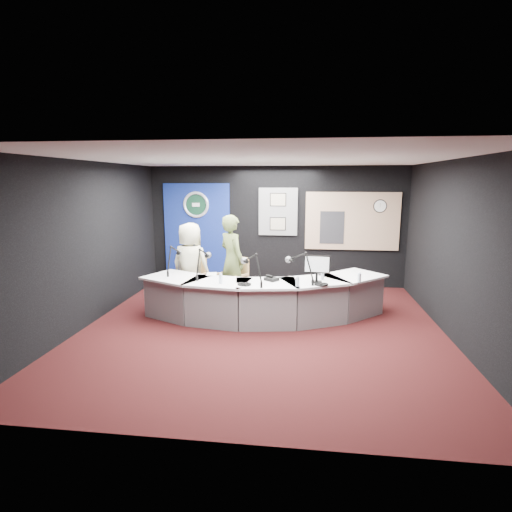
# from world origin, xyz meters

# --- Properties ---
(ground) EXTENTS (6.00, 6.00, 0.00)m
(ground) POSITION_xyz_m (0.00, 0.00, 0.00)
(ground) COLOR black
(ground) RESTS_ON ground
(ceiling) EXTENTS (6.00, 6.00, 0.02)m
(ceiling) POSITION_xyz_m (0.00, 0.00, 2.80)
(ceiling) COLOR silver
(ceiling) RESTS_ON ground
(wall_back) EXTENTS (6.00, 0.02, 2.80)m
(wall_back) POSITION_xyz_m (0.00, 3.00, 1.40)
(wall_back) COLOR black
(wall_back) RESTS_ON ground
(wall_front) EXTENTS (6.00, 0.02, 2.80)m
(wall_front) POSITION_xyz_m (0.00, -3.00, 1.40)
(wall_front) COLOR black
(wall_front) RESTS_ON ground
(wall_left) EXTENTS (0.02, 6.00, 2.80)m
(wall_left) POSITION_xyz_m (-3.00, 0.00, 1.40)
(wall_left) COLOR black
(wall_left) RESTS_ON ground
(wall_right) EXTENTS (0.02, 6.00, 2.80)m
(wall_right) POSITION_xyz_m (3.00, 0.00, 1.40)
(wall_right) COLOR black
(wall_right) RESTS_ON ground
(broadcast_desk) EXTENTS (4.50, 1.90, 0.75)m
(broadcast_desk) POSITION_xyz_m (-0.05, 0.55, 0.38)
(broadcast_desk) COLOR silver
(broadcast_desk) RESTS_ON ground
(backdrop_panel) EXTENTS (1.60, 0.05, 2.30)m
(backdrop_panel) POSITION_xyz_m (-1.90, 2.97, 1.25)
(backdrop_panel) COLOR navy
(backdrop_panel) RESTS_ON wall_back
(agency_seal) EXTENTS (0.63, 0.07, 0.63)m
(agency_seal) POSITION_xyz_m (-1.90, 2.93, 1.90)
(agency_seal) COLOR silver
(agency_seal) RESTS_ON backdrop_panel
(seal_center) EXTENTS (0.48, 0.01, 0.48)m
(seal_center) POSITION_xyz_m (-1.90, 2.94, 1.90)
(seal_center) COLOR #0D311F
(seal_center) RESTS_ON backdrop_panel
(pinboard) EXTENTS (0.90, 0.04, 1.10)m
(pinboard) POSITION_xyz_m (0.05, 2.97, 1.75)
(pinboard) COLOR slate
(pinboard) RESTS_ON wall_back
(framed_photo_upper) EXTENTS (0.34, 0.02, 0.27)m
(framed_photo_upper) POSITION_xyz_m (0.05, 2.94, 2.03)
(framed_photo_upper) COLOR gray
(framed_photo_upper) RESTS_ON pinboard
(framed_photo_lower) EXTENTS (0.34, 0.02, 0.27)m
(framed_photo_lower) POSITION_xyz_m (0.05, 2.94, 1.47)
(framed_photo_lower) COLOR gray
(framed_photo_lower) RESTS_ON pinboard
(booth_window_frame) EXTENTS (2.12, 0.06, 1.32)m
(booth_window_frame) POSITION_xyz_m (1.75, 2.97, 1.55)
(booth_window_frame) COLOR tan
(booth_window_frame) RESTS_ON wall_back
(booth_glow) EXTENTS (2.00, 0.02, 1.20)m
(booth_glow) POSITION_xyz_m (1.75, 2.96, 1.55)
(booth_glow) COLOR #FCC79F
(booth_glow) RESTS_ON booth_window_frame
(equipment_rack) EXTENTS (0.55, 0.02, 0.75)m
(equipment_rack) POSITION_xyz_m (1.30, 2.94, 1.40)
(equipment_rack) COLOR black
(equipment_rack) RESTS_ON booth_window_frame
(wall_clock) EXTENTS (0.28, 0.01, 0.28)m
(wall_clock) POSITION_xyz_m (2.35, 2.94, 1.90)
(wall_clock) COLOR white
(wall_clock) RESTS_ON booth_window_frame
(armchair_left) EXTENTS (0.69, 0.69, 1.02)m
(armchair_left) POSITION_xyz_m (-1.55, 1.15, 0.51)
(armchair_left) COLOR tan
(armchair_left) RESTS_ON ground
(armchair_right) EXTENTS (0.67, 0.67, 0.85)m
(armchair_right) POSITION_xyz_m (-0.74, 1.27, 0.42)
(armchair_right) COLOR tan
(armchair_right) RESTS_ON ground
(draped_jacket) EXTENTS (0.51, 0.21, 0.70)m
(draped_jacket) POSITION_xyz_m (-1.63, 1.39, 0.62)
(draped_jacket) COLOR gray
(draped_jacket) RESTS_ON armchair_left
(person_man) EXTENTS (0.91, 0.70, 1.66)m
(person_man) POSITION_xyz_m (-1.55, 1.15, 0.83)
(person_man) COLOR beige
(person_man) RESTS_ON ground
(person_woman) EXTENTS (0.77, 0.78, 1.81)m
(person_woman) POSITION_xyz_m (-0.74, 1.27, 0.91)
(person_woman) COLOR #505E31
(person_woman) RESTS_ON ground
(computer_monitor) EXTENTS (0.43, 0.07, 0.29)m
(computer_monitor) POSITION_xyz_m (0.90, 0.35, 1.07)
(computer_monitor) COLOR black
(computer_monitor) RESTS_ON broadcast_desk
(desk_phone) EXTENTS (0.28, 0.27, 0.05)m
(desk_phone) POSITION_xyz_m (0.12, 0.38, 0.78)
(desk_phone) COLOR black
(desk_phone) RESTS_ON broadcast_desk
(headphones_near) EXTENTS (0.20, 0.20, 0.03)m
(headphones_near) POSITION_xyz_m (0.97, 0.17, 0.77)
(headphones_near) COLOR black
(headphones_near) RESTS_ON broadcast_desk
(headphones_far) EXTENTS (0.24, 0.24, 0.04)m
(headphones_far) POSITION_xyz_m (-0.30, 0.02, 0.77)
(headphones_far) COLOR black
(headphones_far) RESTS_ON broadcast_desk
(paper_stack) EXTENTS (0.24, 0.30, 0.00)m
(paper_stack) POSITION_xyz_m (-1.03, 0.74, 0.75)
(paper_stack) COLOR white
(paper_stack) RESTS_ON broadcast_desk
(notepad) EXTENTS (0.20, 0.29, 0.00)m
(notepad) POSITION_xyz_m (-0.37, -0.01, 0.75)
(notepad) COLOR white
(notepad) RESTS_ON broadcast_desk
(boom_mic_a) EXTENTS (0.16, 0.74, 0.60)m
(boom_mic_a) POSITION_xyz_m (-1.74, 0.74, 1.05)
(boom_mic_a) COLOR black
(boom_mic_a) RESTS_ON broadcast_desk
(boom_mic_b) EXTENTS (0.18, 0.74, 0.60)m
(boom_mic_b) POSITION_xyz_m (-1.13, 0.52, 1.05)
(boom_mic_b) COLOR black
(boom_mic_b) RESTS_ON broadcast_desk
(boom_mic_c) EXTENTS (0.48, 0.63, 0.60)m
(boom_mic_c) POSITION_xyz_m (-0.18, 0.14, 1.05)
(boom_mic_c) COLOR black
(boom_mic_c) RESTS_ON broadcast_desk
(boom_mic_d) EXTENTS (0.55, 0.57, 0.60)m
(boom_mic_d) POSITION_xyz_m (0.62, 0.36, 1.05)
(boom_mic_d) COLOR black
(boom_mic_d) RESTS_ON broadcast_desk
(water_bottles) EXTENTS (2.40, 0.59, 0.18)m
(water_bottles) POSITION_xyz_m (0.46, 0.31, 0.84)
(water_bottles) COLOR silver
(water_bottles) RESTS_ON broadcast_desk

